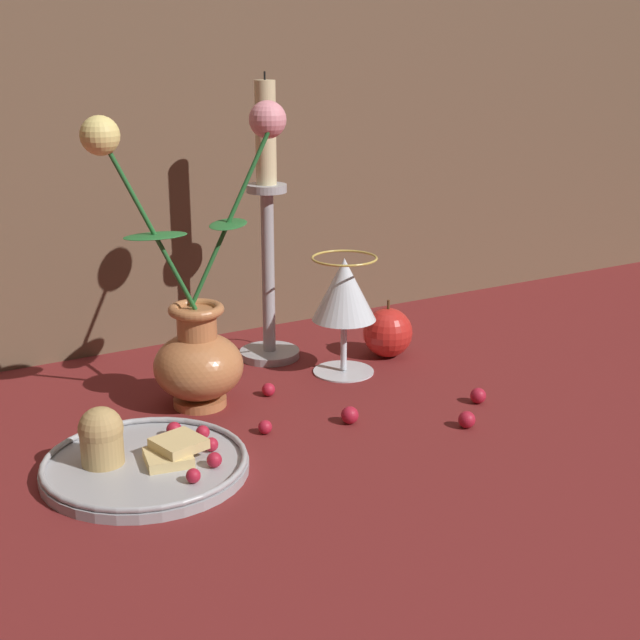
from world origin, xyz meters
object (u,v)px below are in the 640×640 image
(wine_glass, at_px, (344,294))
(apple_beside_vase, at_px, (388,333))
(plate_with_pastries, at_px, (140,459))
(candlestick, at_px, (268,237))
(vase, at_px, (198,330))

(wine_glass, bearing_deg, apple_beside_vase, 15.31)
(plate_with_pastries, relative_size, candlestick, 0.55)
(wine_glass, relative_size, candlestick, 0.41)
(apple_beside_vase, bearing_deg, candlestick, 151.75)
(vase, xyz_separation_m, wine_glass, (0.20, 0.01, 0.01))
(vase, height_order, wine_glass, vase)
(plate_with_pastries, xyz_separation_m, apple_beside_vase, (0.40, 0.16, 0.02))
(vase, relative_size, plate_with_pastries, 1.68)
(plate_with_pastries, xyz_separation_m, candlestick, (0.26, 0.23, 0.15))
(wine_glass, bearing_deg, vase, -177.79)
(plate_with_pastries, height_order, candlestick, candlestick)
(vase, xyz_separation_m, candlestick, (0.14, 0.10, 0.07))
(vase, distance_m, candlestick, 0.19)
(plate_with_pastries, distance_m, wine_glass, 0.35)
(candlestick, xyz_separation_m, apple_beside_vase, (0.14, -0.07, -0.13))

